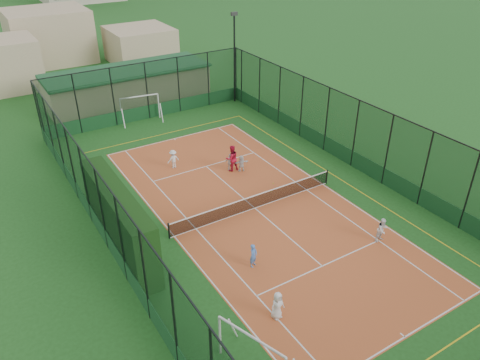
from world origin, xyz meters
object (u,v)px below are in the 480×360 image
object	(u,v)px
futsal_goal_far	(140,109)
child_far_right	(230,162)
white_bench	(138,248)
child_far_back	(241,163)
child_far_left	(173,159)
child_near_left	(277,305)
clubhouse	(128,85)
futsal_goal_near	(251,355)
child_near_mid	(253,255)
coach	(232,158)
floodlight_ne	(234,59)
child_near_right	(382,230)

from	to	relation	value
futsal_goal_far	child_far_right	world-z (taller)	futsal_goal_far
white_bench	child_far_back	xyz separation A→B (m)	(9.61, 4.93, 0.19)
child_far_left	child_near_left	bearing A→B (deg)	78.78
clubhouse	white_bench	xyz separation A→B (m)	(-7.80, -22.44, -1.16)
futsal_goal_near	child_near_mid	bearing A→B (deg)	-54.07
white_bench	child_far_back	distance (m)	10.81
child_far_back	coach	size ratio (longest dim) A/B	0.62
clubhouse	child_near_mid	xyz separation A→B (m)	(-3.04, -26.46, -0.89)
futsal_goal_far	child_near_mid	world-z (taller)	futsal_goal_far
futsal_goal_far	floodlight_ne	bearing A→B (deg)	7.48
futsal_goal_far	child_near_mid	xyz separation A→B (m)	(-2.22, -21.36, -0.41)
child_near_mid	child_far_left	world-z (taller)	child_far_left
clubhouse	child_near_mid	distance (m)	26.65
futsal_goal_far	child_near_left	distance (m)	25.11
child_near_left	child_far_back	bearing A→B (deg)	60.33
floodlight_ne	white_bench	bearing A→B (deg)	-133.91
coach	clubhouse	bearing A→B (deg)	-83.58
floodlight_ne	futsal_goal_far	distance (m)	9.90
coach	child_far_right	bearing A→B (deg)	-2.83
child_near_left	child_near_right	size ratio (longest dim) A/B	1.00
coach	child_near_right	bearing A→B (deg)	106.51
white_bench	futsal_goal_near	distance (m)	9.50
floodlight_ne	coach	world-z (taller)	floodlight_ne
floodlight_ne	clubhouse	bearing A→B (deg)	147.88
futsal_goal_near	clubhouse	bearing A→B (deg)	-31.77
child_far_right	coach	world-z (taller)	coach
floodlight_ne	clubhouse	distance (m)	10.47
white_bench	coach	size ratio (longest dim) A/B	0.76
futsal_goal_near	child_near_left	xyz separation A→B (m)	(2.63, 1.86, -0.33)
child_near_mid	child_far_right	size ratio (longest dim) A/B	1.03
child_far_back	coach	bearing A→B (deg)	-25.76
futsal_goal_far	child_far_right	xyz separation A→B (m)	(2.00, -11.95, -0.43)
futsal_goal_far	coach	bearing A→B (deg)	-70.69
futsal_goal_near	child_far_right	xyz separation A→B (m)	(7.88, 14.80, -0.39)
child_near_left	child_far_left	distance (m)	15.60
child_near_mid	futsal_goal_far	bearing A→B (deg)	57.60
futsal_goal_near	child_near_right	size ratio (longest dim) A/B	2.26
floodlight_ne	child_near_mid	world-z (taller)	floodlight_ne
clubhouse	futsal_goal_far	bearing A→B (deg)	-99.19
floodlight_ne	child_far_left	bearing A→B (deg)	-139.42
clubhouse	futsal_goal_near	size ratio (longest dim) A/B	4.63
futsal_goal_far	child_far_left	size ratio (longest dim) A/B	2.47
child_near_right	coach	distance (m)	11.75
white_bench	child_near_right	size ratio (longest dim) A/B	1.01
child_near_right	child_near_left	bearing A→B (deg)	-170.95
child_near_left	child_near_mid	size ratio (longest dim) A/B	1.07
futsal_goal_near	child_near_left	world-z (taller)	futsal_goal_near
futsal_goal_far	white_bench	bearing A→B (deg)	-102.65
white_bench	child_far_left	size ratio (longest dim) A/B	1.06
child_far_back	futsal_goal_near	bearing A→B (deg)	73.70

